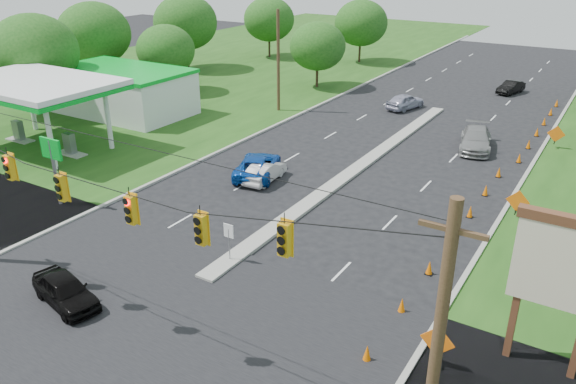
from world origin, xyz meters
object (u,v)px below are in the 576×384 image
Objects in this scene: white_sedan at (265,172)px; blue_pickup at (258,165)px; gas_station at (110,89)px; black_sedan at (65,290)px; pylon_sign at (569,272)px.

white_sedan is 0.74× the size of blue_pickup.
black_sedan is at bearing -46.24° from gas_station.
gas_station is 5.18× the size of white_sedan.
gas_station is at bearing -18.96° from white_sedan.
black_sedan reaches higher than white_sedan.
blue_pickup is (-0.93, 0.53, 0.09)m from white_sedan.
pylon_sign is 1.19× the size of blue_pickup.
black_sedan is 15.77m from white_sedan.
blue_pickup is at bearing -34.43° from white_sedan.
pylon_sign reaches higher than gas_station.
pylon_sign is 19.62m from black_sedan.
blue_pickup is (-19.46, 9.68, -3.28)m from pylon_sign.
pylon_sign is 1.58× the size of black_sedan.
black_sedan is (19.78, -20.66, -1.91)m from gas_station.
pylon_sign is 21.98m from blue_pickup.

